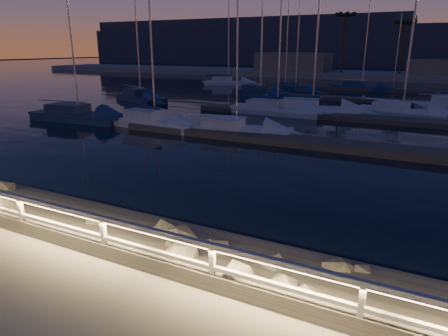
{
  "coord_description": "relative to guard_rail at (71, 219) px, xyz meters",
  "views": [
    {
      "loc": [
        7.6,
        -6.47,
        4.92
      ],
      "look_at": [
        2.22,
        4.0,
        1.35
      ],
      "focal_mm": 32.0,
      "sensor_mm": 36.0,
      "label": 1
    }
  ],
  "objects": [
    {
      "name": "sailboat_f",
      "position": [
        -1.45,
        27.37,
        -0.9
      ],
      "size": [
        8.95,
        4.03,
        14.75
      ],
      "rotation": [
        0.0,
        0.0,
        0.18
      ],
      "color": "silver",
      "rests_on": "ground"
    },
    {
      "name": "sailboat_e",
      "position": [
        -20.13,
        27.8,
        -0.91
      ],
      "size": [
        7.84,
        4.99,
        13.1
      ],
      "rotation": [
        0.0,
        0.0,
        -0.41
      ],
      "color": "navy",
      "rests_on": "ground"
    },
    {
      "name": "riprap",
      "position": [
        -2.84,
        1.5,
        -0.99
      ],
      "size": [
        31.58,
        2.61,
        1.37
      ],
      "color": "slate",
      "rests_on": "ground"
    },
    {
      "name": "palm_left",
      "position": [
        -7.93,
        72.0,
        9.36
      ],
      "size": [
        3.0,
        3.0,
        11.2
      ],
      "color": "brown",
      "rests_on": "ground"
    },
    {
      "name": "sailboat_i",
      "position": [
        -10.67,
        38.3,
        -0.93
      ],
      "size": [
        7.43,
        3.98,
        12.27
      ],
      "rotation": [
        0.0,
        0.0,
        -0.28
      ],
      "color": "navy",
      "rests_on": "ground"
    },
    {
      "name": "sailboat_b",
      "position": [
        -16.82,
        15.94,
        -0.91
      ],
      "size": [
        8.51,
        3.29,
        14.15
      ],
      "rotation": [
        0.0,
        0.0,
        0.1
      ],
      "color": "navy",
      "rests_on": "ground"
    },
    {
      "name": "far_shore",
      "position": [
        -0.06,
        74.05,
        -0.48
      ],
      "size": [
        160.0,
        14.0,
        5.2
      ],
      "color": "gray",
      "rests_on": "ground"
    },
    {
      "name": "harbor_water",
      "position": [
        0.07,
        31.22,
        -1.74
      ],
      "size": [
        400.0,
        440.0,
        0.6
      ],
      "color": "black",
      "rests_on": "ground"
    },
    {
      "name": "sailboat_h",
      "position": [
        5.51,
        30.4,
        -0.98
      ],
      "size": [
        7.91,
        3.7,
        12.92
      ],
      "rotation": [
        0.0,
        0.0,
        -0.2
      ],
      "color": "silver",
      "rests_on": "ground"
    },
    {
      "name": "sailboat_a",
      "position": [
        -9.81,
        16.4,
        -0.92
      ],
      "size": [
        7.51,
        2.79,
        12.59
      ],
      "rotation": [
        0.0,
        0.0,
        -0.08
      ],
      "color": "silver",
      "rests_on": "ground"
    },
    {
      "name": "sailboat_j",
      "position": [
        -7.5,
        42.1,
        -0.97
      ],
      "size": [
        6.93,
        4.04,
        11.42
      ],
      "rotation": [
        0.0,
        0.0,
        -0.34
      ],
      "color": "navy",
      "rests_on": "ground"
    },
    {
      "name": "sailboat_n",
      "position": [
        -0.93,
        50.32,
        -0.94
      ],
      "size": [
        7.73,
        2.93,
        12.88
      ],
      "rotation": [
        0.0,
        0.0,
        -0.09
      ],
      "color": "navy",
      "rests_on": "ground"
    },
    {
      "name": "sailboat_c",
      "position": [
        -3.63,
        16.91,
        -0.98
      ],
      "size": [
        7.43,
        3.11,
        12.23
      ],
      "rotation": [
        0.0,
        0.0,
        0.13
      ],
      "color": "silver",
      "rests_on": "ground"
    },
    {
      "name": "floating_docks",
      "position": [
        0.07,
        32.5,
        -1.17
      ],
      "size": [
        22.0,
        36.0,
        0.4
      ],
      "color": "#625A51",
      "rests_on": "ground"
    },
    {
      "name": "sailboat_g",
      "position": [
        -4.17,
        26.17,
        -0.94
      ],
      "size": [
        8.41,
        2.81,
        14.11
      ],
      "rotation": [
        0.0,
        0.0,
        -0.03
      ],
      "color": "silver",
      "rests_on": "ground"
    },
    {
      "name": "ground",
      "position": [
        0.07,
        0.0,
        -0.77
      ],
      "size": [
        400.0,
        400.0,
        0.0
      ],
      "primitive_type": "plane",
      "color": "gray",
      "rests_on": "ground"
    },
    {
      "name": "distant_hills",
      "position": [
        -22.06,
        133.69,
        3.96
      ],
      "size": [
        230.0,
        37.5,
        18.0
      ],
      "color": "#31384C",
      "rests_on": "ground"
    },
    {
      "name": "guard_rail",
      "position": [
        0.0,
        0.0,
        0.0
      ],
      "size": [
        44.11,
        0.12,
        1.06
      ],
      "color": "white",
      "rests_on": "ground"
    },
    {
      "name": "palm_center",
      "position": [
        2.07,
        73.0,
        8.01
      ],
      "size": [
        3.0,
        3.0,
        9.7
      ],
      "color": "brown",
      "rests_on": "ground"
    },
    {
      "name": "sailboat_m",
      "position": [
        -20.14,
        48.66,
        -0.91
      ],
      "size": [
        7.97,
        4.13,
        13.15
      ],
      "rotation": [
        0.0,
        0.0,
        0.26
      ],
      "color": "silver",
      "rests_on": "ground"
    }
  ]
}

